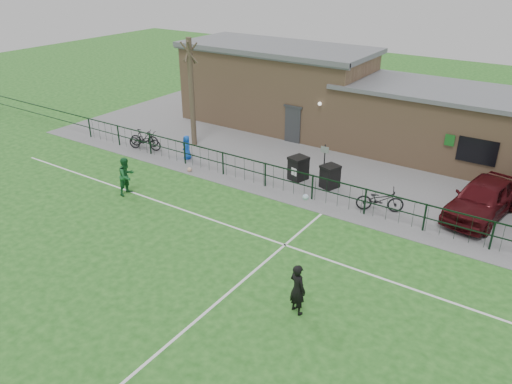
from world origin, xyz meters
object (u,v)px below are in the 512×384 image
Objects in this scene: bicycle_b at (144,138)px; ball_ground at (189,170)px; sign_post at (324,165)px; spectator_child at (187,147)px; wheelie_bin_left at (298,169)px; car_maroon at (483,198)px; outfield_player at (127,176)px; wheelie_bin_right at (330,177)px; bicycle_c at (145,141)px; bicycle_e at (380,200)px; bare_tree at (192,93)px.

ball_ground is at bearing -128.71° from bicycle_b.
spectator_child is at bearing -171.43° from sign_post.
wheelie_bin_left is 0.23× the size of car_maroon.
outfield_player is at bearing -139.79° from sign_post.
wheelie_bin_right is at bearing 28.36° from spectator_child.
bicycle_c is 4.23m from ball_ground.
ball_ground is at bearing -156.47° from car_maroon.
wheelie_bin_right is 0.51× the size of sign_post.
ball_ground is at bearing -159.19° from sign_post.
bicycle_b is at bearing 65.46° from bicycle_e.
wheelie_bin_right is 4.40× the size of ball_ground.
bicycle_c is at bearing -156.13° from wheelie_bin_left.
wheelie_bin_right is 0.60× the size of bicycle_b.
wheelie_bin_left is 9.22m from bicycle_c.
sign_post is 0.42× the size of car_maroon.
wheelie_bin_left reaches higher than wheelie_bin_right.
spectator_child is 5.62× the size of ball_ground.
sign_post reaches higher than outfield_player.
car_maroon reaches higher than spectator_child.
bicycle_b is 0.85× the size of bicycle_c.
outfield_player is 3.64m from ball_ground.
car_maroon reaches higher than ball_ground.
sign_post reaches higher than car_maroon.
wheelie_bin_right is 0.78× the size of spectator_child.
bicycle_b is 6.17m from outfield_player.
bare_tree is 3.56× the size of bicycle_b.
wheelie_bin_left reaches higher than ball_ground.
spectator_child is (1.13, -1.91, -2.33)m from bare_tree.
wheelie_bin_right is at bearing 18.59° from ball_ground.
bare_tree is at bearing 126.71° from ball_ground.
sign_post is 1.19× the size of bicycle_b.
bicycle_c is 8.56× the size of ball_ground.
bicycle_e is (4.52, -0.94, -0.01)m from wheelie_bin_left.
car_maroon is at bearing 27.88° from wheelie_bin_right.
wheelie_bin_left is 0.54× the size of bicycle_c.
wheelie_bin_right is 9.37m from outfield_player.
bicycle_c is (-9.13, -1.25, -0.02)m from wheelie_bin_left.
car_maroon reaches higher than wheelie_bin_right.
sign_post is (8.68, -0.77, -1.98)m from bare_tree.
wheelie_bin_left is at bearing -163.21° from car_maroon.
outfield_player is (-7.38, -5.76, 0.35)m from wheelie_bin_right.
wheelie_bin_left reaches higher than bicycle_e.
bicycle_e is (14.05, -0.03, 0.02)m from bicycle_b.
ball_ground is at bearing -142.12° from wheelie_bin_right.
spectator_child is at bearing 134.29° from ball_ground.
wheelie_bin_left is 8.28m from car_maroon.
bare_tree is at bearing 141.88° from spectator_child.
spectator_child is at bearing -155.12° from wheelie_bin_left.
bare_tree is 3.42× the size of outfield_player.
bare_tree is at bearing 174.93° from sign_post.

